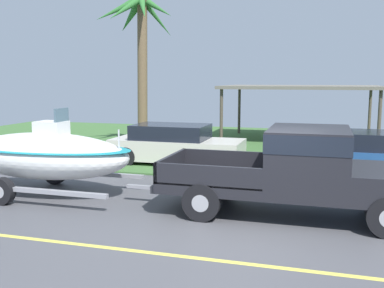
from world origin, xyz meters
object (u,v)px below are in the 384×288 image
parked_sedan_near (176,145)px  palm_tree_mid (139,33)px  parked_sedan_far (350,155)px  pickup_truck_towing (306,168)px  boat_on_trailer (44,155)px  carport_awning (300,88)px

parked_sedan_near → palm_tree_mid: (-2.61, 3.06, 4.15)m
parked_sedan_far → palm_tree_mid: (-8.30, 3.43, 4.15)m
palm_tree_mid → pickup_truck_towing: bearing=-47.8°
parked_sedan_near → pickup_truck_towing: bearing=-46.8°
parked_sedan_near → boat_on_trailer: bearing=-111.0°
pickup_truck_towing → boat_on_trailer: 6.45m
parked_sedan_far → pickup_truck_towing: bearing=-103.9°
pickup_truck_towing → boat_on_trailer: boat_on_trailer is taller
boat_on_trailer → parked_sedan_near: (1.87, 4.87, -0.35)m
pickup_truck_towing → carport_awning: 11.97m
pickup_truck_towing → carport_awning: (-0.82, 11.86, 1.45)m
boat_on_trailer → carport_awning: 13.21m
parked_sedan_far → carport_awning: size_ratio=0.63×
pickup_truck_towing → parked_sedan_near: bearing=133.2°
parked_sedan_near → parked_sedan_far: 5.70m
pickup_truck_towing → palm_tree_mid: size_ratio=0.87×
parked_sedan_far → carport_awning: (-1.94, 7.35, 1.84)m
pickup_truck_towing → parked_sedan_near: pickup_truck_towing is taller
parked_sedan_near → parked_sedan_far: (5.69, -0.37, 0.00)m
palm_tree_mid → boat_on_trailer: bearing=-84.7°
pickup_truck_towing → boat_on_trailer: bearing=-180.0°
carport_awning → parked_sedan_far: bearing=-75.2°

